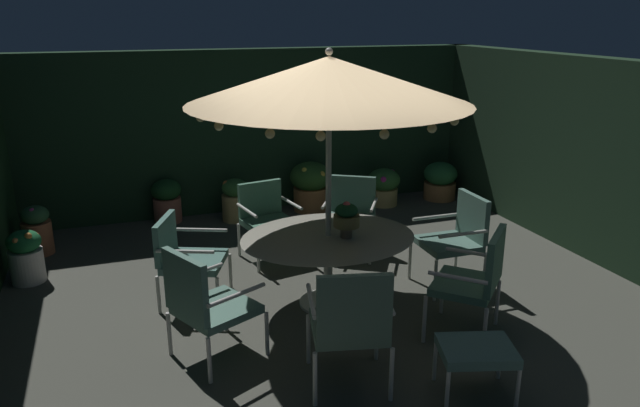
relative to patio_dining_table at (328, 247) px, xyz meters
name	(u,v)px	position (x,y,z in m)	size (l,w,h in m)	color
ground_plane	(342,312)	(0.07, -0.20, -0.64)	(7.18, 7.64, 0.02)	#45463D
hedge_backdrop_rear	(253,130)	(0.07, 3.47, 0.55)	(7.18, 0.30, 2.37)	#19311E
hedge_backdrop_right	(628,168)	(3.51, -0.20, 0.55)	(0.30, 7.64, 2.37)	#1D3421
patio_dining_table	(328,247)	(0.00, 0.00, 0.00)	(1.75, 1.46, 0.75)	silver
patio_umbrella	(329,81)	(0.00, 0.00, 1.63)	(2.66, 2.66, 2.55)	silver
centerpiece_planter	(347,217)	(0.15, -0.10, 0.33)	(0.26, 0.26, 0.37)	#7E6551
patio_chair_north	(266,215)	(-0.27, 1.43, -0.10)	(0.71, 0.70, 0.91)	silver
patio_chair_northeast	(184,254)	(-1.35, 0.57, -0.11)	(0.82, 0.83, 0.90)	silver
patio_chair_east	(205,301)	(-1.33, -0.64, -0.07)	(0.83, 0.83, 1.01)	silver
patio_chair_southeast	(351,321)	(-0.34, -1.43, -0.03)	(0.74, 0.74, 1.06)	beige
patio_chair_south	(476,276)	(1.04, -1.04, -0.03)	(0.85, 0.85, 1.03)	beige
patio_chair_southwest	(457,234)	(1.47, -0.02, -0.04)	(0.63, 0.62, 1.01)	silver
patio_chair_west	(351,210)	(0.76, 1.25, -0.09)	(0.80, 0.79, 0.93)	silver
ottoman_footrest	(477,352)	(0.54, -1.82, -0.26)	(0.67, 0.59, 0.43)	silver
potted_plant_left_near	(311,184)	(0.82, 3.00, -0.23)	(0.62, 0.62, 0.74)	#AC6B3F
potted_plant_back_right	(440,180)	(2.95, 2.86, -0.32)	(0.53, 0.53, 0.60)	#A56E41
potted_plant_back_left	(37,230)	(-2.91, 2.46, -0.32)	(0.35, 0.35, 0.62)	#AA5E3F
potted_plant_left_far	(26,256)	(-2.95, 1.61, -0.32)	(0.36, 0.36, 0.60)	silver
potted_plant_right_near	(167,200)	(-1.27, 3.17, -0.30)	(0.42, 0.42, 0.62)	#AB5F50
potted_plant_front_corner	(235,199)	(-0.35, 2.91, -0.32)	(0.38, 0.38, 0.61)	tan
potted_plant_right_far	(384,186)	(1.97, 2.87, -0.32)	(0.50, 0.50, 0.57)	tan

